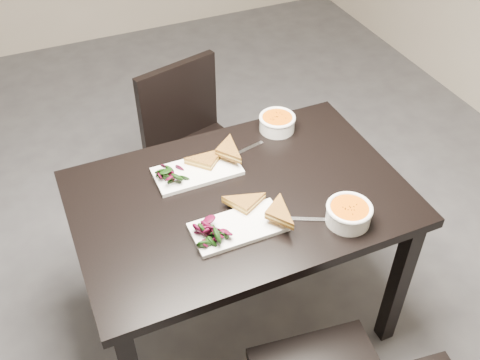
{
  "coord_description": "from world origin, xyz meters",
  "views": [
    {
      "loc": [
        -0.2,
        -1.73,
        2.12
      ],
      "look_at": [
        0.39,
        -0.4,
        0.82
      ],
      "focal_mm": 41.31,
      "sensor_mm": 36.0,
      "label": 1
    }
  ],
  "objects_px": {
    "soup_bowl_far": "(277,122)",
    "soup_bowl_near": "(349,213)",
    "chair_far": "(194,141)",
    "plate_near": "(238,227)",
    "plate_far": "(197,171)",
    "table": "(240,214)"
  },
  "relations": [
    {
      "from": "soup_bowl_far",
      "to": "soup_bowl_near",
      "type": "bearing_deg",
      "value": -91.29
    },
    {
      "from": "soup_bowl_far",
      "to": "chair_far",
      "type": "bearing_deg",
      "value": 121.3
    },
    {
      "from": "plate_near",
      "to": "soup_bowl_near",
      "type": "relative_size",
      "value": 1.99
    },
    {
      "from": "plate_near",
      "to": "soup_bowl_near",
      "type": "xyz_separation_m",
      "value": [
        0.36,
        -0.12,
        0.03
      ]
    },
    {
      "from": "soup_bowl_near",
      "to": "plate_far",
      "type": "height_order",
      "value": "soup_bowl_near"
    },
    {
      "from": "soup_bowl_near",
      "to": "plate_near",
      "type": "bearing_deg",
      "value": 161.89
    },
    {
      "from": "table",
      "to": "plate_near",
      "type": "xyz_separation_m",
      "value": [
        -0.07,
        -0.15,
        0.11
      ]
    },
    {
      "from": "table",
      "to": "soup_bowl_near",
      "type": "bearing_deg",
      "value": -43.53
    },
    {
      "from": "chair_far",
      "to": "soup_bowl_near",
      "type": "relative_size",
      "value": 5.33
    },
    {
      "from": "soup_bowl_far",
      "to": "plate_near",
      "type": "bearing_deg",
      "value": -129.29
    },
    {
      "from": "plate_far",
      "to": "soup_bowl_far",
      "type": "relative_size",
      "value": 2.14
    },
    {
      "from": "table",
      "to": "chair_far",
      "type": "xyz_separation_m",
      "value": [
        0.06,
        0.7,
        -0.17
      ]
    },
    {
      "from": "table",
      "to": "soup_bowl_far",
      "type": "height_order",
      "value": "soup_bowl_far"
    },
    {
      "from": "plate_far",
      "to": "soup_bowl_far",
      "type": "bearing_deg",
      "value": 17.71
    },
    {
      "from": "plate_far",
      "to": "table",
      "type": "bearing_deg",
      "value": -59.86
    },
    {
      "from": "chair_far",
      "to": "soup_bowl_far",
      "type": "height_order",
      "value": "chair_far"
    },
    {
      "from": "chair_far",
      "to": "plate_far",
      "type": "height_order",
      "value": "chair_far"
    },
    {
      "from": "soup_bowl_near",
      "to": "plate_far",
      "type": "xyz_separation_m",
      "value": [
        -0.39,
        0.45,
        -0.03
      ]
    },
    {
      "from": "soup_bowl_near",
      "to": "plate_far",
      "type": "relative_size",
      "value": 0.49
    },
    {
      "from": "table",
      "to": "soup_bowl_far",
      "type": "relative_size",
      "value": 7.93
    },
    {
      "from": "chair_far",
      "to": "plate_near",
      "type": "relative_size",
      "value": 2.68
    },
    {
      "from": "table",
      "to": "chair_far",
      "type": "distance_m",
      "value": 0.72
    }
  ]
}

